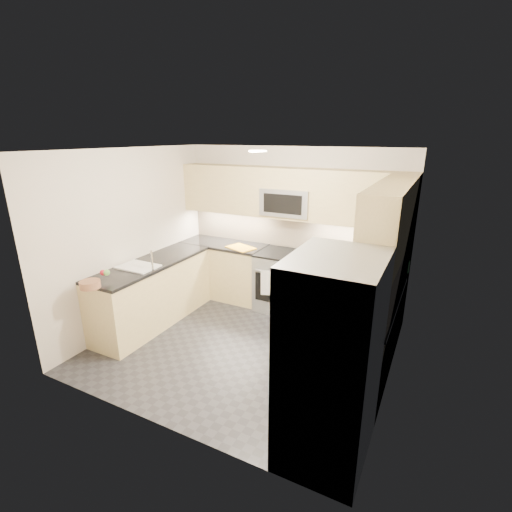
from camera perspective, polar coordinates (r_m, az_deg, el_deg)
name	(u,v)px	position (r m, az deg, el deg)	size (l,w,h in m)	color
floor	(244,346)	(5.05, -1.85, -13.63)	(3.60, 3.20, 0.00)	#25252A
ceiling	(242,150)	(4.30, -2.20, 16.03)	(3.60, 3.20, 0.02)	beige
wall_back	(292,228)	(5.91, 5.51, 4.29)	(3.60, 0.02, 2.50)	beige
wall_front	(153,308)	(3.31, -15.63, -7.74)	(3.60, 0.02, 2.50)	beige
wall_left	(133,238)	(5.58, -18.43, 2.59)	(0.02, 3.20, 2.50)	beige
wall_right	(399,281)	(4.02, 21.14, -3.66)	(0.02, 3.20, 2.50)	beige
base_cab_back_left	(224,270)	(6.36, -4.88, -2.23)	(1.42, 0.60, 0.90)	#D7C082
base_cab_back_right	(352,294)	(5.60, 14.57, -5.69)	(1.42, 0.60, 0.90)	#D7C082
base_cab_right	(365,337)	(4.52, 16.36, -11.90)	(0.60, 1.70, 0.90)	#D7C082
base_cab_peninsula	(154,294)	(5.64, -15.46, -5.60)	(0.60, 2.00, 0.90)	#D7C082
countertop_back_left	(224,244)	(6.21, -5.00, 1.83)	(1.42, 0.63, 0.04)	black
countertop_back_right	(355,264)	(5.43, 14.96, -1.15)	(1.42, 0.63, 0.04)	black
countertop_right	(368,300)	(4.31, 16.92, -6.47)	(0.63, 1.70, 0.04)	black
countertop_peninsula	(151,263)	(5.47, -15.86, -1.09)	(0.63, 2.00, 0.04)	black
upper_cab_back	(289,193)	(5.64, 5.02, 9.59)	(3.60, 0.35, 0.75)	#D7C082
upper_cab_right	(391,219)	(4.14, 20.08, 5.43)	(0.35, 1.95, 0.75)	#D7C082
backsplash_back	(291,232)	(5.92, 5.48, 3.76)	(3.60, 0.01, 0.51)	#C5AC8E
backsplash_right	(403,272)	(4.46, 21.68, -2.35)	(0.01, 2.30, 0.51)	#C5AC8E
gas_range	(283,282)	(5.87, 4.10, -3.94)	(0.76, 0.65, 0.91)	#93969A
range_cooktop	(283,254)	(5.71, 4.21, 0.33)	(0.76, 0.65, 0.03)	black
oven_door_glass	(274,289)	(5.59, 2.77, -5.13)	(0.62, 0.02, 0.45)	black
oven_handle	(274,273)	(5.47, 2.73, -2.61)	(0.02, 0.02, 0.60)	#B2B5BA
microwave	(288,202)	(5.64, 4.89, 8.30)	(0.76, 0.40, 0.40)	gray
microwave_door	(282,204)	(5.45, 4.07, 7.98)	(0.60, 0.01, 0.28)	black
refrigerator	(331,361)	(3.20, 11.45, -15.54)	(0.70, 0.90, 1.80)	#ADB1B5
fridge_handle_left	(281,355)	(3.13, 3.82, -14.98)	(0.02, 0.02, 1.20)	#B2B5BA
fridge_handle_right	(297,335)	(3.42, 6.26, -11.98)	(0.02, 0.02, 1.20)	#B2B5BA
sink_basin	(139,271)	(5.32, -17.63, -2.28)	(0.52, 0.38, 0.16)	white
faucet	(152,260)	(5.08, -15.73, -0.65)	(0.03, 0.03, 0.28)	silver
utensil_bowl	(398,265)	(5.24, 21.06, -1.34)	(0.28, 0.28, 0.16)	#49AB54
cutting_board	(241,248)	(5.91, -2.35, 1.29)	(0.43, 0.30, 0.01)	orange
fruit_basket	(90,284)	(4.79, -24.16, -4.01)	(0.24, 0.24, 0.09)	#9E6949
fruit_apple	(103,273)	(4.91, -22.51, -2.36)	(0.07, 0.07, 0.07)	red
fruit_pear	(107,273)	(4.89, -22.00, -2.39)	(0.08, 0.08, 0.08)	#6DB74E
dish_towel_check	(268,283)	(5.55, 1.80, -4.17)	(0.21, 0.02, 0.39)	silver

